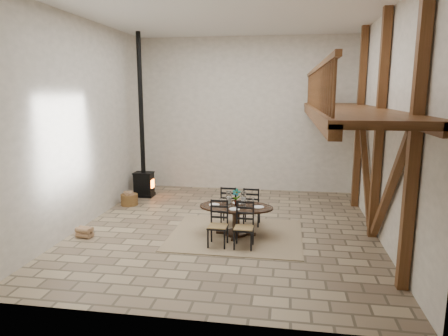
% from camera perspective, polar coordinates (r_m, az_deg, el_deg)
% --- Properties ---
extents(ground, '(8.00, 8.00, 0.00)m').
position_cam_1_polar(ground, '(9.80, 0.35, -8.58)').
color(ground, tan).
rests_on(ground, ground).
extents(room_shell, '(7.02, 8.02, 5.01)m').
position_cam_1_polar(room_shell, '(9.14, 7.86, 9.20)').
color(room_shell, silver).
rests_on(room_shell, ground).
extents(rug, '(3.00, 2.50, 0.02)m').
position_cam_1_polar(rug, '(9.36, 1.72, -9.49)').
color(rug, '#9D8965').
rests_on(rug, ground).
extents(dining_table, '(1.72, 1.90, 1.09)m').
position_cam_1_polar(dining_table, '(9.23, 1.73, -7.17)').
color(dining_table, black).
rests_on(dining_table, ground).
extents(wood_stove, '(0.60, 0.46, 5.00)m').
position_cam_1_polar(wood_stove, '(12.68, -11.49, 1.04)').
color(wood_stove, black).
rests_on(wood_stove, ground).
extents(log_basket, '(0.49, 0.49, 0.41)m').
position_cam_1_polar(log_basket, '(11.99, -13.38, -4.34)').
color(log_basket, brown).
rests_on(log_basket, ground).
extents(log_stack, '(0.39, 0.30, 0.24)m').
position_cam_1_polar(log_stack, '(9.71, -19.29, -8.67)').
color(log_stack, tan).
rests_on(log_stack, ground).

